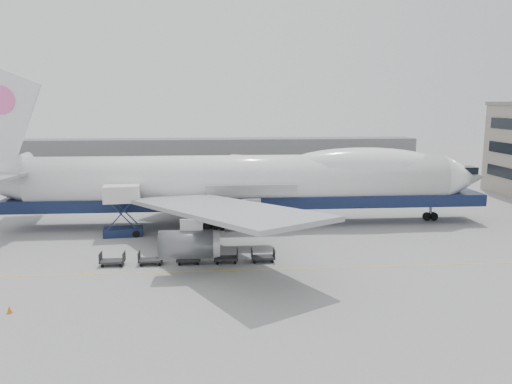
{
  "coord_description": "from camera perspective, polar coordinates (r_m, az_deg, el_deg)",
  "views": [
    {
      "loc": [
        -3.34,
        -50.3,
        15.29
      ],
      "look_at": [
        1.33,
        6.0,
        5.24
      ],
      "focal_mm": 35.0,
      "sensor_mm": 36.0,
      "label": 1
    }
  ],
  "objects": [
    {
      "name": "ground",
      "position": [
        52.68,
        -0.91,
        -6.79
      ],
      "size": [
        260.0,
        260.0,
        0.0
      ],
      "primitive_type": "plane",
      "color": "gray",
      "rests_on": "ground"
    },
    {
      "name": "apron_line",
      "position": [
        46.98,
        -0.41,
        -8.9
      ],
      "size": [
        60.0,
        0.15,
        0.01
      ],
      "primitive_type": "cube",
      "color": "gold",
      "rests_on": "ground"
    },
    {
      "name": "hangar",
      "position": [
        121.06,
        -7.89,
        4.4
      ],
      "size": [
        110.0,
        8.0,
        7.0
      ],
      "primitive_type": "cube",
      "color": "slate",
      "rests_on": "ground"
    },
    {
      "name": "airliner",
      "position": [
        63.17,
        -1.07,
        1.28
      ],
      "size": [
        67.0,
        55.3,
        19.98
      ],
      "color": "white",
      "rests_on": "ground"
    },
    {
      "name": "catering_truck",
      "position": [
        59.95,
        -15.03,
        -1.68
      ],
      "size": [
        4.63,
        3.4,
        5.98
      ],
      "rotation": [
        0.0,
        0.0,
        0.1
      ],
      "color": "#162243",
      "rests_on": "ground"
    },
    {
      "name": "traffic_cone",
      "position": [
        41.99,
        -26.36,
        -11.96
      ],
      "size": [
        0.4,
        0.4,
        0.59
      ],
      "rotation": [
        0.0,
        0.0,
        0.16
      ],
      "color": "orange",
      "rests_on": "ground"
    },
    {
      "name": "dolly_0",
      "position": [
        49.96,
        -16.09,
        -7.5
      ],
      "size": [
        2.3,
        1.35,
        1.3
      ],
      "color": "#2D2D30",
      "rests_on": "ground"
    },
    {
      "name": "dolly_1",
      "position": [
        49.37,
        -11.94,
        -7.53
      ],
      "size": [
        2.3,
        1.35,
        1.3
      ],
      "color": "#2D2D30",
      "rests_on": "ground"
    },
    {
      "name": "dolly_2",
      "position": [
        49.04,
        -7.71,
        -7.52
      ],
      "size": [
        2.3,
        1.35,
        1.3
      ],
      "color": "#2D2D30",
      "rests_on": "ground"
    },
    {
      "name": "dolly_3",
      "position": [
        48.98,
        -3.45,
        -7.47
      ],
      "size": [
        2.3,
        1.35,
        1.3
      ],
      "color": "#2D2D30",
      "rests_on": "ground"
    },
    {
      "name": "dolly_4",
      "position": [
        49.18,
        0.8,
        -7.38
      ],
      "size": [
        2.3,
        1.35,
        1.3
      ],
      "color": "#2D2D30",
      "rests_on": "ground"
    }
  ]
}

